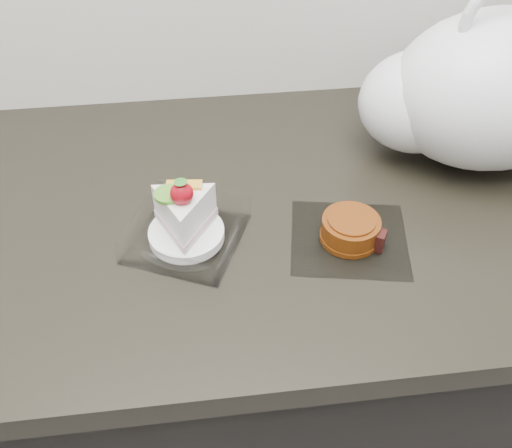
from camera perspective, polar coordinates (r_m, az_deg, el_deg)
counter at (r=1.20m, az=-5.25°, el=-14.46°), size 2.04×0.64×0.90m
cake_tray at (r=0.79m, az=-7.08°, el=0.01°), size 0.19×0.19×0.11m
mooncake_wrap at (r=0.80m, az=9.49°, el=-0.73°), size 0.19×0.18×0.04m
plastic_bag at (r=0.95m, az=21.41°, el=12.25°), size 0.37×0.26×0.30m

